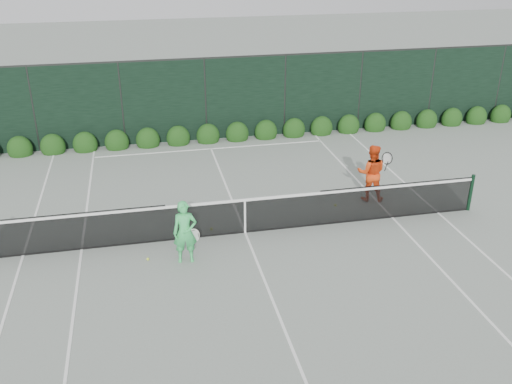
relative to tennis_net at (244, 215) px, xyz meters
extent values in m
plane|color=gray|center=(0.02, 0.00, -0.53)|extent=(80.00, 80.00, 0.00)
cylinder|color=#11341E|center=(6.42, 0.00, 0.00)|extent=(0.10, 0.10, 1.07)
cube|color=black|center=(-4.18, 0.00, -0.02)|extent=(4.40, 0.01, 1.02)
cube|color=black|center=(0.02, 0.00, -0.05)|extent=(4.00, 0.01, 0.96)
cube|color=black|center=(4.22, 0.00, -0.02)|extent=(4.40, 0.01, 1.02)
cube|color=white|center=(0.02, 0.00, 0.41)|extent=(12.80, 0.03, 0.07)
cube|color=black|center=(0.02, 0.00, -0.51)|extent=(12.80, 0.02, 0.04)
cube|color=white|center=(0.02, 0.00, -0.07)|extent=(0.05, 0.03, 0.91)
imported|color=#3ED469|center=(-1.60, -1.06, 0.24)|extent=(0.58, 0.40, 1.54)
torus|color=silver|center=(-1.40, -0.96, 0.07)|extent=(0.30, 0.05, 0.30)
cylinder|color=black|center=(-1.40, -0.96, -0.17)|extent=(0.10, 0.03, 0.30)
imported|color=#F04514|center=(3.96, 1.23, 0.31)|extent=(0.98, 0.88, 1.68)
torus|color=black|center=(4.31, 1.03, 0.80)|extent=(0.28, 0.17, 0.30)
cylinder|color=black|center=(4.31, 1.03, 0.56)|extent=(0.10, 0.03, 0.30)
cube|color=white|center=(-5.46, 0.00, -0.53)|extent=(0.06, 23.77, 0.01)
cube|color=white|center=(5.51, 0.00, -0.53)|extent=(0.06, 23.77, 0.01)
cube|color=white|center=(-4.09, 0.00, -0.53)|extent=(0.06, 23.77, 0.01)
cube|color=white|center=(4.14, 0.00, -0.53)|extent=(0.06, 23.77, 0.01)
cube|color=white|center=(0.02, 11.88, -0.53)|extent=(11.03, 0.06, 0.01)
cube|color=white|center=(0.02, 6.40, -0.53)|extent=(8.23, 0.06, 0.01)
cube|color=white|center=(0.02, 0.00, -0.53)|extent=(0.06, 12.80, 0.01)
cube|color=black|center=(0.02, 7.50, 0.97)|extent=(32.00, 0.06, 3.00)
cube|color=#262826|center=(0.02, 7.50, 2.50)|extent=(32.00, 0.06, 0.06)
cylinder|color=#262826|center=(-5.98, 7.50, 0.97)|extent=(0.08, 0.08, 3.00)
cylinder|color=#262826|center=(-2.98, 7.50, 0.97)|extent=(0.08, 0.08, 3.00)
cylinder|color=#262826|center=(0.02, 7.50, 0.97)|extent=(0.08, 0.08, 3.00)
cylinder|color=#262826|center=(3.02, 7.50, 0.97)|extent=(0.08, 0.08, 3.00)
cylinder|color=#262826|center=(6.02, 7.50, 0.97)|extent=(0.08, 0.08, 3.00)
cylinder|color=#262826|center=(9.02, 7.50, 0.97)|extent=(0.08, 0.08, 3.00)
cylinder|color=#262826|center=(12.02, 7.50, 0.97)|extent=(0.08, 0.08, 3.00)
ellipsoid|color=#18380F|center=(-6.58, 7.15, -0.30)|extent=(0.86, 0.65, 0.94)
ellipsoid|color=#18380F|center=(-5.48, 7.15, -0.30)|extent=(0.86, 0.65, 0.94)
ellipsoid|color=#18380F|center=(-4.38, 7.15, -0.30)|extent=(0.86, 0.65, 0.94)
ellipsoid|color=#18380F|center=(-3.28, 7.15, -0.30)|extent=(0.86, 0.65, 0.94)
ellipsoid|color=#18380F|center=(-2.18, 7.15, -0.30)|extent=(0.86, 0.65, 0.94)
ellipsoid|color=#18380F|center=(-1.08, 7.15, -0.30)|extent=(0.86, 0.65, 0.94)
ellipsoid|color=#18380F|center=(0.02, 7.15, -0.30)|extent=(0.86, 0.65, 0.94)
ellipsoid|color=#18380F|center=(1.12, 7.15, -0.30)|extent=(0.86, 0.65, 0.94)
ellipsoid|color=#18380F|center=(2.22, 7.15, -0.30)|extent=(0.86, 0.65, 0.94)
ellipsoid|color=#18380F|center=(3.32, 7.15, -0.30)|extent=(0.86, 0.65, 0.94)
ellipsoid|color=#18380F|center=(4.42, 7.15, -0.30)|extent=(0.86, 0.65, 0.94)
ellipsoid|color=#18380F|center=(5.52, 7.15, -0.30)|extent=(0.86, 0.65, 0.94)
ellipsoid|color=#18380F|center=(6.62, 7.15, -0.30)|extent=(0.86, 0.65, 0.94)
ellipsoid|color=#18380F|center=(7.72, 7.15, -0.30)|extent=(0.86, 0.65, 0.94)
ellipsoid|color=#18380F|center=(8.82, 7.15, -0.30)|extent=(0.86, 0.65, 0.94)
ellipsoid|color=#18380F|center=(9.92, 7.15, -0.30)|extent=(0.86, 0.65, 0.94)
ellipsoid|color=#18380F|center=(11.02, 7.15, -0.30)|extent=(0.86, 0.65, 0.94)
ellipsoid|color=#18380F|center=(12.12, 7.15, -0.30)|extent=(0.86, 0.65, 0.94)
sphere|color=#DDF736|center=(-2.51, -0.85, -0.50)|extent=(0.07, 0.07, 0.07)
sphere|color=#DDF736|center=(2.85, 1.00, -0.50)|extent=(0.07, 0.07, 0.07)
sphere|color=#DDF736|center=(-0.81, 0.33, -0.50)|extent=(0.07, 0.07, 0.07)
camera|label=1|loc=(-2.42, -12.81, 6.65)|focal=40.00mm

